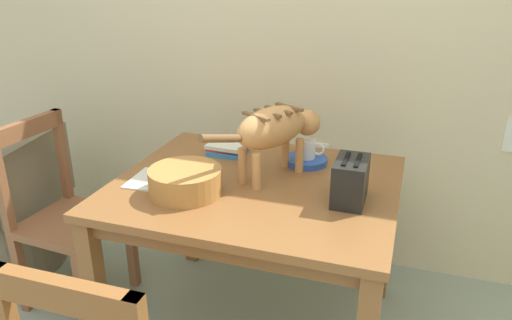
{
  "coord_description": "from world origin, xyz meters",
  "views": [
    {
      "loc": [
        0.52,
        -0.8,
        1.61
      ],
      "look_at": [
        -0.06,
        0.97,
        0.85
      ],
      "focal_mm": 34.37,
      "sensor_mm": 36.0,
      "label": 1
    }
  ],
  "objects_px": {
    "book_stack": "(227,149)",
    "wooden_chair_near": "(65,217)",
    "magazine": "(160,180)",
    "toaster": "(350,181)",
    "saucer_bowl": "(306,160)",
    "cat": "(276,129)",
    "dining_table": "(256,201)",
    "wicker_armchair": "(9,221)",
    "wicker_basket": "(185,181)",
    "coffee_mug": "(307,149)"
  },
  "relations": [
    {
      "from": "coffee_mug",
      "to": "toaster",
      "type": "distance_m",
      "value": 0.4
    },
    {
      "from": "wicker_basket",
      "to": "cat",
      "type": "bearing_deg",
      "value": 44.38
    },
    {
      "from": "cat",
      "to": "saucer_bowl",
      "type": "height_order",
      "value": "cat"
    },
    {
      "from": "saucer_bowl",
      "to": "wicker_basket",
      "type": "distance_m",
      "value": 0.6
    },
    {
      "from": "coffee_mug",
      "to": "wicker_basket",
      "type": "distance_m",
      "value": 0.6
    },
    {
      "from": "saucer_bowl",
      "to": "wicker_basket",
      "type": "bearing_deg",
      "value": -129.95
    },
    {
      "from": "magazine",
      "to": "wicker_armchair",
      "type": "xyz_separation_m",
      "value": [
        -1.09,
        0.19,
        -0.48
      ]
    },
    {
      "from": "coffee_mug",
      "to": "wicker_armchair",
      "type": "xyz_separation_m",
      "value": [
        -1.63,
        -0.2,
        -0.55
      ]
    },
    {
      "from": "cat",
      "to": "wicker_armchair",
      "type": "relative_size",
      "value": 0.75
    },
    {
      "from": "book_stack",
      "to": "wooden_chair_near",
      "type": "distance_m",
      "value": 0.86
    },
    {
      "from": "cat",
      "to": "magazine",
      "type": "distance_m",
      "value": 0.54
    },
    {
      "from": "dining_table",
      "to": "wooden_chair_near",
      "type": "height_order",
      "value": "wooden_chair_near"
    },
    {
      "from": "cat",
      "to": "saucer_bowl",
      "type": "relative_size",
      "value": 3.03
    },
    {
      "from": "saucer_bowl",
      "to": "wooden_chair_near",
      "type": "xyz_separation_m",
      "value": [
        -1.11,
        -0.33,
        -0.31
      ]
    },
    {
      "from": "book_stack",
      "to": "wicker_basket",
      "type": "bearing_deg",
      "value": -89.45
    },
    {
      "from": "wicker_basket",
      "to": "toaster",
      "type": "bearing_deg",
      "value": 12.23
    },
    {
      "from": "wooden_chair_near",
      "to": "coffee_mug",
      "type": "bearing_deg",
      "value": 110.63
    },
    {
      "from": "saucer_bowl",
      "to": "toaster",
      "type": "height_order",
      "value": "toaster"
    },
    {
      "from": "magazine",
      "to": "wicker_armchair",
      "type": "height_order",
      "value": "wicker_armchair"
    },
    {
      "from": "dining_table",
      "to": "wicker_armchair",
      "type": "bearing_deg",
      "value": 177.16
    },
    {
      "from": "cat",
      "to": "toaster",
      "type": "bearing_deg",
      "value": 4.68
    },
    {
      "from": "dining_table",
      "to": "toaster",
      "type": "bearing_deg",
      "value": -7.61
    },
    {
      "from": "magazine",
      "to": "toaster",
      "type": "distance_m",
      "value": 0.79
    },
    {
      "from": "cat",
      "to": "toaster",
      "type": "relative_size",
      "value": 2.94
    },
    {
      "from": "dining_table",
      "to": "wicker_armchair",
      "type": "xyz_separation_m",
      "value": [
        -1.47,
        0.07,
        -0.39
      ]
    },
    {
      "from": "wicker_basket",
      "to": "toaster",
      "type": "xyz_separation_m",
      "value": [
        0.63,
        0.14,
        0.03
      ]
    },
    {
      "from": "coffee_mug",
      "to": "wooden_chair_near",
      "type": "bearing_deg",
      "value": -163.57
    },
    {
      "from": "cat",
      "to": "saucer_bowl",
      "type": "xyz_separation_m",
      "value": [
        0.09,
        0.17,
        -0.2
      ]
    },
    {
      "from": "dining_table",
      "to": "coffee_mug",
      "type": "height_order",
      "value": "coffee_mug"
    },
    {
      "from": "saucer_bowl",
      "to": "book_stack",
      "type": "height_order",
      "value": "book_stack"
    },
    {
      "from": "wooden_chair_near",
      "to": "saucer_bowl",
      "type": "bearing_deg",
      "value": 110.68
    },
    {
      "from": "dining_table",
      "to": "wooden_chair_near",
      "type": "bearing_deg",
      "value": -176.37
    },
    {
      "from": "coffee_mug",
      "to": "wicker_armchair",
      "type": "bearing_deg",
      "value": -173.16
    },
    {
      "from": "toaster",
      "to": "wooden_chair_near",
      "type": "relative_size",
      "value": 0.21
    },
    {
      "from": "magazine",
      "to": "book_stack",
      "type": "distance_m",
      "value": 0.42
    },
    {
      "from": "coffee_mug",
      "to": "wicker_armchair",
      "type": "distance_m",
      "value": 1.73
    },
    {
      "from": "cat",
      "to": "coffee_mug",
      "type": "relative_size",
      "value": 4.74
    },
    {
      "from": "magazine",
      "to": "wicker_armchair",
      "type": "distance_m",
      "value": 1.2
    },
    {
      "from": "dining_table",
      "to": "cat",
      "type": "relative_size",
      "value": 1.97
    },
    {
      "from": "cat",
      "to": "book_stack",
      "type": "distance_m",
      "value": 0.39
    },
    {
      "from": "book_stack",
      "to": "wicker_basket",
      "type": "relative_size",
      "value": 0.64
    },
    {
      "from": "dining_table",
      "to": "wooden_chair_near",
      "type": "distance_m",
      "value": 0.99
    },
    {
      "from": "toaster",
      "to": "coffee_mug",
      "type": "bearing_deg",
      "value": 126.72
    },
    {
      "from": "saucer_bowl",
      "to": "magazine",
      "type": "relative_size",
      "value": 0.79
    },
    {
      "from": "dining_table",
      "to": "magazine",
      "type": "distance_m",
      "value": 0.42
    },
    {
      "from": "book_stack",
      "to": "wooden_chair_near",
      "type": "height_order",
      "value": "wooden_chair_near"
    },
    {
      "from": "coffee_mug",
      "to": "wooden_chair_near",
      "type": "relative_size",
      "value": 0.13
    },
    {
      "from": "saucer_bowl",
      "to": "coffee_mug",
      "type": "height_order",
      "value": "coffee_mug"
    },
    {
      "from": "wicker_basket",
      "to": "wicker_armchair",
      "type": "height_order",
      "value": "wicker_basket"
    },
    {
      "from": "wicker_armchair",
      "to": "dining_table",
      "type": "bearing_deg",
      "value": -101.01
    }
  ]
}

